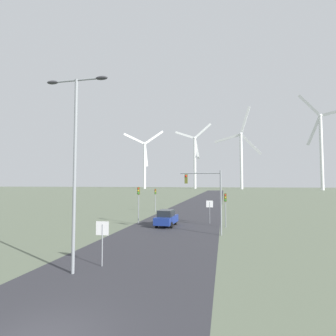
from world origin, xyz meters
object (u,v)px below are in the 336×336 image
at_px(wind_turbine_left, 195,157).
at_px(wind_turbine_right, 321,144).
at_px(wind_turbine_far_left, 145,160).
at_px(traffic_light_mast_overhead, 207,189).
at_px(traffic_light_post_near_left, 139,197).
at_px(traffic_light_post_near_right, 225,202).
at_px(wind_turbine_center, 241,154).
at_px(stop_sign_far, 210,207).
at_px(traffic_light_post_mid_left, 155,195).
at_px(stop_sign_near, 102,235).
at_px(car_approaching, 166,218).
at_px(streetlamp, 75,150).

bearing_deg(wind_turbine_left, wind_turbine_right, -22.10).
bearing_deg(wind_turbine_far_left, traffic_light_mast_overhead, -71.16).
distance_m(traffic_light_post_near_left, wind_turbine_right, 182.89).
xyz_separation_m(traffic_light_post_near_right, wind_turbine_center, (13.42, 184.00, 24.92)).
height_order(stop_sign_far, traffic_light_post_mid_left, traffic_light_post_mid_left).
xyz_separation_m(stop_sign_far, traffic_light_post_near_left, (-8.24, -2.23, 1.28)).
bearing_deg(traffic_light_post_mid_left, stop_sign_far, -48.99).
distance_m(traffic_light_post_near_left, wind_turbine_left, 203.05).
distance_m(traffic_light_post_mid_left, wind_turbine_right, 171.65).
xyz_separation_m(wind_turbine_center, wind_turbine_right, (51.32, -19.39, 3.62)).
height_order(traffic_light_post_near_left, wind_turbine_center, wind_turbine_center).
bearing_deg(traffic_light_post_near_left, stop_sign_near, -79.22).
distance_m(traffic_light_mast_overhead, car_approaching, 7.06).
bearing_deg(traffic_light_mast_overhead, traffic_light_post_near_right, 68.89).
relative_size(stop_sign_near, wind_turbine_left, 0.05).
distance_m(streetlamp, traffic_light_post_near_left, 17.33).
height_order(traffic_light_post_near_right, wind_turbine_left, wind_turbine_left).
bearing_deg(traffic_light_post_near_left, streetlamp, -83.40).
height_order(streetlamp, traffic_light_mast_overhead, streetlamp).
distance_m(traffic_light_post_near_right, wind_turbine_right, 179.17).
xyz_separation_m(stop_sign_far, traffic_light_post_near_right, (1.85, -2.33, 0.81)).
xyz_separation_m(traffic_light_post_near_right, traffic_light_post_mid_left, (-11.56, 13.50, 0.11)).
height_order(traffic_light_mast_overhead, wind_turbine_right, wind_turbine_right).
relative_size(stop_sign_near, traffic_light_post_mid_left, 0.67).
height_order(wind_turbine_left, wind_turbine_center, wind_turbine_center).
distance_m(car_approaching, wind_turbine_left, 204.31).
distance_m(traffic_light_mast_overhead, wind_turbine_center, 190.59).
relative_size(traffic_light_post_near_right, wind_turbine_far_left, 0.07).
distance_m(stop_sign_near, traffic_light_post_mid_left, 29.17).
bearing_deg(traffic_light_mast_overhead, stop_sign_far, 90.79).
height_order(car_approaching, wind_turbine_left, wind_turbine_left).
xyz_separation_m(traffic_light_post_near_right, wind_turbine_right, (64.74, 164.61, 28.53)).
bearing_deg(wind_turbine_far_left, wind_turbine_center, -3.91).
distance_m(stop_sign_near, wind_turbine_far_left, 214.96).
height_order(streetlamp, car_approaching, streetlamp).
height_order(stop_sign_far, traffic_light_post_near_right, traffic_light_post_near_right).
xyz_separation_m(traffic_light_post_near_left, wind_turbine_far_left, (-57.88, 189.46, 21.77)).
bearing_deg(wind_turbine_left, car_approaching, -84.73).
height_order(traffic_light_mast_overhead, wind_turbine_far_left, wind_turbine_far_left).
distance_m(stop_sign_near, traffic_light_mast_overhead, 12.29).
bearing_deg(traffic_light_post_near_right, wind_turbine_center, 85.83).
relative_size(traffic_light_post_mid_left, traffic_light_mast_overhead, 0.64).
bearing_deg(stop_sign_near, wind_turbine_far_left, 106.53).
bearing_deg(wind_turbine_left, traffic_light_mast_overhead, -83.51).
bearing_deg(car_approaching, wind_turbine_far_left, 107.90).
bearing_deg(stop_sign_near, traffic_light_post_near_left, 100.78).
xyz_separation_m(stop_sign_far, wind_turbine_right, (66.59, 162.28, 29.34)).
relative_size(traffic_light_post_mid_left, wind_turbine_far_left, 0.07).
distance_m(streetlamp, wind_turbine_center, 203.00).
relative_size(traffic_light_mast_overhead, wind_turbine_center, 0.09).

